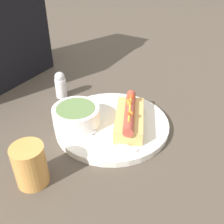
{
  "coord_description": "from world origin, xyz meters",
  "views": [
    {
      "loc": [
        -0.47,
        -0.28,
        0.42
      ],
      "look_at": [
        0.0,
        0.0,
        0.05
      ],
      "focal_mm": 42.0,
      "sensor_mm": 36.0,
      "label": 1
    }
  ],
  "objects": [
    {
      "name": "spoon",
      "position": [
        -0.06,
        0.01,
        0.02
      ],
      "size": [
        0.03,
        0.16,
        0.01
      ],
      "rotation": [
        0.0,
        0.0,
        1.54
      ],
      "color": "#B7B7BC",
      "rests_on": "dinner_plate"
    },
    {
      "name": "dinner_plate",
      "position": [
        0.0,
        0.0,
        0.01
      ],
      "size": [
        0.3,
        0.3,
        0.02
      ],
      "color": "white",
      "rests_on": "ground_plane"
    },
    {
      "name": "drinking_glass",
      "position": [
        -0.24,
        0.05,
        0.05
      ],
      "size": [
        0.07,
        0.07,
        0.09
      ],
      "color": "#D8994C",
      "rests_on": "ground_plane"
    },
    {
      "name": "ground_plane",
      "position": [
        0.0,
        0.0,
        0.0
      ],
      "size": [
        4.0,
        4.0,
        0.0
      ],
      "primitive_type": "plane",
      "color": "#4C4238"
    },
    {
      "name": "soup_bowl",
      "position": [
        -0.05,
        0.07,
        0.04
      ],
      "size": [
        0.12,
        0.12,
        0.05
      ],
      "color": "white",
      "rests_on": "dinner_plate"
    },
    {
      "name": "hot_dog",
      "position": [
        0.01,
        -0.05,
        0.04
      ],
      "size": [
        0.17,
        0.13,
        0.06
      ],
      "rotation": [
        0.0,
        0.0,
        0.43
      ],
      "color": "#DBAD60",
      "rests_on": "dinner_plate"
    },
    {
      "name": "salt_shaker",
      "position": [
        0.06,
        0.21,
        0.04
      ],
      "size": [
        0.03,
        0.03,
        0.08
      ],
      "color": "silver",
      "rests_on": "ground_plane"
    }
  ]
}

